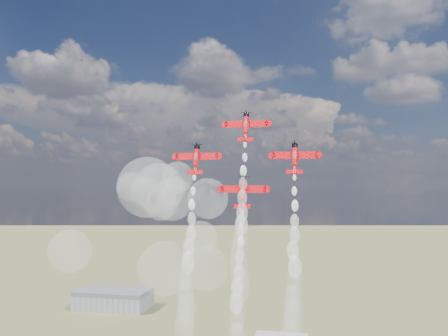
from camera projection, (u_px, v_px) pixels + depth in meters
hangar at (113, 299)px, 331.11m from camera, size 50.00×28.00×13.00m
plane_lead at (246, 126)px, 139.17m from camera, size 12.98×5.24×9.04m
plane_left at (196, 159)px, 138.83m from camera, size 12.98×5.24×9.04m
plane_right at (295, 158)px, 133.21m from camera, size 12.98×5.24×9.04m
plane_slot at (243, 192)px, 132.87m from camera, size 12.98×5.24×9.04m
smoke_trail_lead at (240, 254)px, 127.06m from camera, size 5.76×14.99×41.44m
smoke_trail_left at (186, 292)px, 127.07m from camera, size 5.27×14.56×42.26m
smoke_trail_right at (293, 297)px, 121.39m from camera, size 5.45×14.75×42.14m
smoke_trail_slot at (236, 334)px, 120.89m from camera, size 5.54×15.43×41.49m
drifted_smoke_cloud at (160, 219)px, 167.22m from camera, size 62.39×36.55×51.05m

